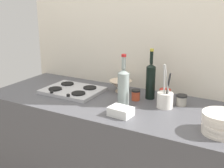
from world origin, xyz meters
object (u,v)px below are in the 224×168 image
object	(u,v)px
condiment_jar_spare	(181,100)
butter_dish	(121,111)
condiment_jar_rear	(136,95)
wine_bottle_leftmost	(151,80)
condiment_jar_front	(165,94)
stovetop_hob	(73,90)
wine_bottle_mid_left	(123,86)
utensil_crock	(165,99)
plate_stack	(222,123)
mixing_bowl	(121,86)

from	to	relation	value
condiment_jar_spare	butter_dish	bearing A→B (deg)	-128.40
condiment_jar_rear	wine_bottle_leftmost	bearing A→B (deg)	47.31
condiment_jar_front	stovetop_hob	bearing A→B (deg)	-164.98
wine_bottle_mid_left	butter_dish	size ratio (longest dim) A/B	2.50
wine_bottle_leftmost	wine_bottle_mid_left	world-z (taller)	wine_bottle_leftmost
wine_bottle_mid_left	utensil_crock	xyz separation A→B (m)	(0.25, 0.10, -0.08)
stovetop_hob	plate_stack	size ratio (longest dim) A/B	2.01
wine_bottle_mid_left	butter_dish	xyz separation A→B (m)	(0.06, -0.15, -0.11)
butter_dish	condiment_jar_rear	xyz separation A→B (m)	(-0.03, 0.29, 0.01)
stovetop_hob	wine_bottle_mid_left	world-z (taller)	wine_bottle_mid_left
condiment_jar_spare	mixing_bowl	bearing A→B (deg)	173.17
stovetop_hob	mixing_bowl	xyz separation A→B (m)	(0.31, 0.18, 0.03)
stovetop_hob	condiment_jar_spare	xyz separation A→B (m)	(0.79, 0.12, 0.02)
wine_bottle_leftmost	wine_bottle_mid_left	bearing A→B (deg)	-114.91
plate_stack	condiment_jar_front	xyz separation A→B (m)	(-0.43, 0.35, -0.02)
wine_bottle_mid_left	mixing_bowl	bearing A→B (deg)	120.84
wine_bottle_mid_left	condiment_jar_front	world-z (taller)	wine_bottle_mid_left
wine_bottle_leftmost	utensil_crock	size ratio (longest dim) A/B	1.20
mixing_bowl	utensil_crock	world-z (taller)	utensil_crock
wine_bottle_leftmost	condiment_jar_spare	bearing A→B (deg)	-6.84
butter_dish	plate_stack	bearing A→B (deg)	4.83
plate_stack	wine_bottle_leftmost	world-z (taller)	wine_bottle_leftmost
utensil_crock	condiment_jar_spare	bearing A→B (deg)	46.86
condiment_jar_rear	stovetop_hob	bearing A→B (deg)	-171.90
stovetop_hob	wine_bottle_mid_left	size ratio (longest dim) A/B	1.22
plate_stack	wine_bottle_mid_left	size ratio (longest dim) A/B	0.61
wine_bottle_leftmost	condiment_jar_spare	xyz separation A→B (m)	(0.23, -0.03, -0.10)
stovetop_hob	condiment_jar_rear	size ratio (longest dim) A/B	5.57
utensil_crock	condiment_jar_rear	xyz separation A→B (m)	(-0.22, 0.04, -0.02)
stovetop_hob	condiment_jar_front	world-z (taller)	condiment_jar_front
butter_dish	condiment_jar_rear	distance (m)	0.29
utensil_crock	wine_bottle_mid_left	bearing A→B (deg)	-158.02
utensil_crock	condiment_jar_front	xyz separation A→B (m)	(-0.05, 0.14, -0.02)
plate_stack	mixing_bowl	world-z (taller)	plate_stack
wine_bottle_mid_left	butter_dish	distance (m)	0.20
mixing_bowl	condiment_jar_spare	distance (m)	0.48
plate_stack	condiment_jar_spare	distance (m)	0.42
mixing_bowl	wine_bottle_leftmost	bearing A→B (deg)	-6.83
stovetop_hob	wine_bottle_mid_left	bearing A→B (deg)	-8.41
mixing_bowl	condiment_jar_spare	size ratio (longest dim) A/B	2.31
stovetop_hob	condiment_jar_front	bearing A→B (deg)	15.02
plate_stack	wine_bottle_leftmost	distance (m)	0.62
butter_dish	wine_bottle_leftmost	bearing A→B (deg)	83.80
mixing_bowl	condiment_jar_rear	distance (m)	0.21
plate_stack	condiment_jar_front	world-z (taller)	plate_stack
plate_stack	butter_dish	world-z (taller)	plate_stack
mixing_bowl	condiment_jar_spare	world-z (taller)	mixing_bowl
mixing_bowl	butter_dish	xyz separation A→B (m)	(0.21, -0.40, -0.02)
stovetop_hob	mixing_bowl	world-z (taller)	mixing_bowl
condiment_jar_rear	condiment_jar_spare	xyz separation A→B (m)	(0.30, 0.05, -0.00)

